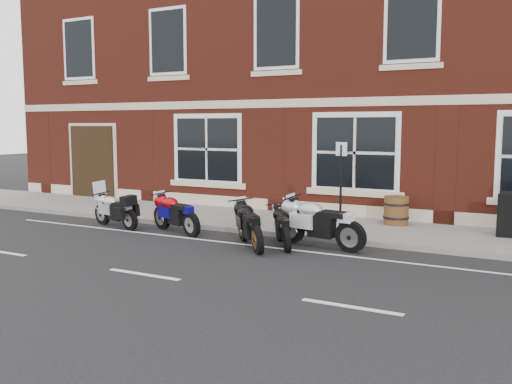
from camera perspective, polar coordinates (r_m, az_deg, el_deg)
ground at (r=13.23m, az=-2.83°, el=-5.29°), size 80.00×80.00×0.00m
sidewalk at (r=15.82m, az=2.80°, el=-3.09°), size 30.00×3.00×0.12m
kerb at (r=14.43m, az=0.09°, el=-4.03°), size 30.00×0.16×0.12m
pub_building at (r=22.83m, az=11.31°, el=14.77°), size 24.00×12.00×12.00m
moto_touring_silver at (r=15.89m, az=-13.91°, el=-1.64°), size 1.83×0.63×1.23m
moto_sport_red at (r=14.76m, az=-7.99°, el=-2.03°), size 1.93×0.87×0.91m
moto_sport_black at (r=12.90m, az=-0.53°, el=-3.14°), size 1.50×1.65×0.95m
moto_sport_silver at (r=12.93m, az=6.30°, el=-2.93°), size 2.29×0.59×1.04m
moto_naked_black at (r=13.04m, az=2.78°, el=-3.30°), size 1.14×1.62×0.84m
a_board_sign at (r=14.62m, az=24.26°, el=-2.12°), size 0.69×0.50×1.07m
barrel_planter at (r=15.56m, az=13.84°, el=-1.81°), size 0.68×0.68×0.75m
parking_sign at (r=13.48m, az=8.48°, el=0.94°), size 0.31×0.12×2.24m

